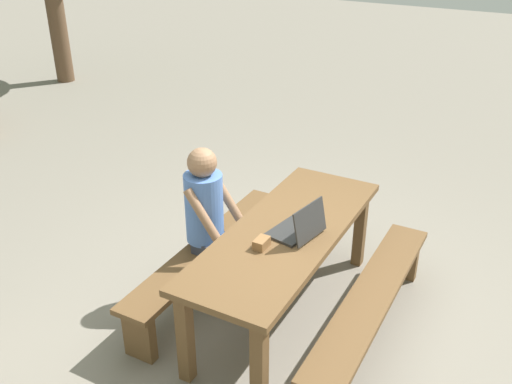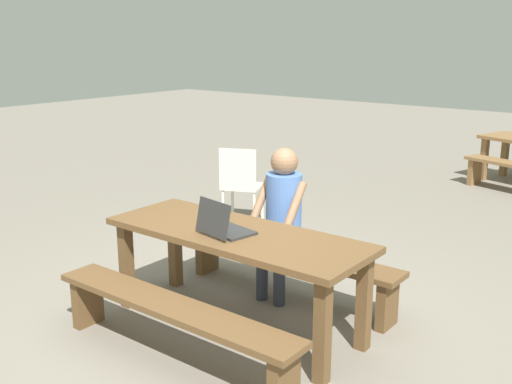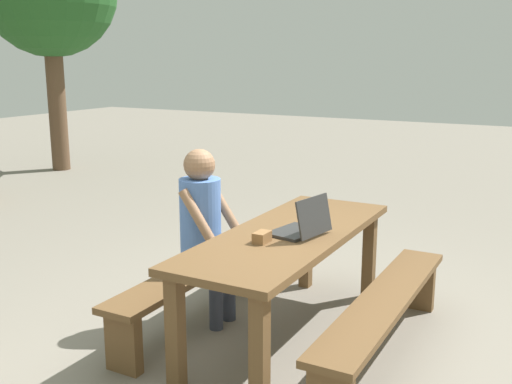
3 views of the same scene
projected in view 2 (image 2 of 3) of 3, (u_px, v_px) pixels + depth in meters
name	position (u px, v px, depth m)	size (l,w,h in m)	color
ground_plane	(237.00, 325.00, 4.70)	(30.00, 30.00, 0.00)	gray
picnic_table_front	(236.00, 246.00, 4.54)	(2.07, 0.76, 0.77)	brown
bench_near	(172.00, 317.00, 4.09)	(2.06, 0.30, 0.43)	brown
bench_far	(288.00, 260.00, 5.14)	(2.06, 0.30, 0.43)	brown
laptop	(223.00, 226.00, 4.42)	(0.40, 0.37, 0.27)	#2D2D2D
small_pouch	(210.00, 218.00, 4.71)	(0.13, 0.08, 0.07)	olive
person_seated	(281.00, 212.00, 5.04)	(0.41, 0.41, 1.29)	#333847
plastic_chair	(241.00, 184.00, 7.10)	(0.58, 0.58, 0.93)	silver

